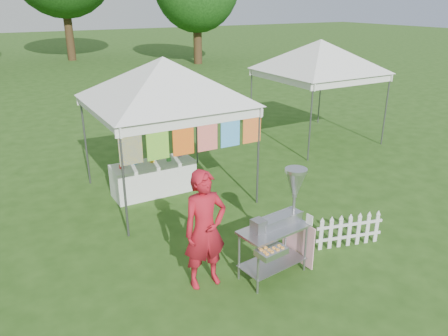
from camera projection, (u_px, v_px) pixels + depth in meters
ground at (255, 270)px, 7.02m from camera, size 120.00×120.00×0.00m
canopy_main at (163, 57)px, 8.77m from camera, size 4.24×4.24×3.45m
canopy_right at (321, 40)px, 12.53m from camera, size 4.24×4.24×3.45m
donut_cart at (283, 216)px, 6.66m from camera, size 1.21×0.95×1.68m
vendor at (205, 230)px, 6.39m from camera, size 0.69×0.47×1.85m
picket_fence at (349, 231)px, 7.63m from camera, size 1.22×0.35×0.56m
display_table at (154, 178)px, 9.71m from camera, size 1.80×0.70×0.72m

